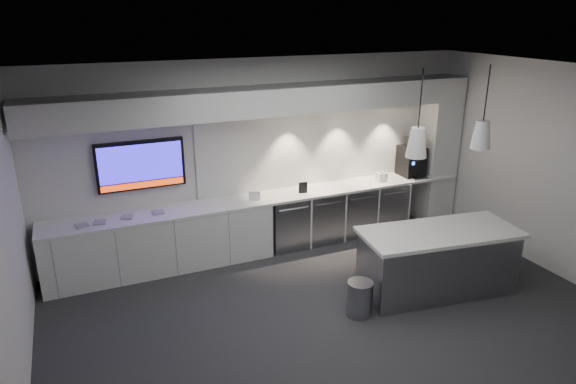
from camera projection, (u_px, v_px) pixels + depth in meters
name	position (u px, v px, depth m)	size (l,w,h in m)	color
floor	(336.00, 317.00, 6.49)	(7.00, 7.00, 0.00)	#2C2C2E
ceiling	(344.00, 75.00, 5.48)	(7.00, 7.00, 0.00)	black
wall_back	(263.00, 154.00, 8.15)	(7.00, 7.00, 0.00)	silver
wall_front	(503.00, 316.00, 3.83)	(7.00, 7.00, 0.00)	silver
wall_left	(2.00, 261.00, 4.67)	(7.00, 7.00, 0.00)	silver
wall_right	(555.00, 171.00, 7.30)	(7.00, 7.00, 0.00)	silver
back_counter	(271.00, 197.00, 8.07)	(6.80, 0.65, 0.04)	white
left_base_cabinets	(161.00, 242.00, 7.56)	(3.30, 0.63, 0.86)	white
fridge_unit_a	(286.00, 221.00, 8.32)	(0.60, 0.61, 0.85)	gray
fridge_unit_b	(320.00, 216.00, 8.56)	(0.60, 0.61, 0.85)	gray
fridge_unit_c	(353.00, 210.00, 8.79)	(0.60, 0.61, 0.85)	gray
fridge_unit_d	(384.00, 205.00, 9.03)	(0.60, 0.61, 0.85)	gray
backsplash	(331.00, 144.00, 8.56)	(4.60, 0.03, 1.30)	white
soffit	(269.00, 100.00, 7.59)	(6.90, 0.60, 0.40)	white
column	(437.00, 150.00, 9.16)	(0.55, 0.55, 2.60)	white
wall_tv	(141.00, 165.00, 7.36)	(1.25, 0.07, 0.72)	black
island	(437.00, 261.00, 6.95)	(2.22, 1.18, 0.90)	gray
bin	(360.00, 298.00, 6.47)	(0.32, 0.32, 0.46)	gray
coffee_machine	(411.00, 160.00, 9.00)	(0.39, 0.56, 0.69)	black
sign_black	(303.00, 188.00, 8.17)	(0.14, 0.02, 0.18)	black
sign_white	(255.00, 196.00, 7.87)	(0.18, 0.02, 0.14)	white
cup_cluster	(381.00, 177.00, 8.75)	(0.17, 0.17, 0.15)	white
tray_a	(82.00, 226.00, 6.92)	(0.16, 0.16, 0.03)	#9C9C9C
tray_b	(100.00, 222.00, 7.03)	(0.16, 0.16, 0.03)	#9C9C9C
tray_c	(127.00, 217.00, 7.21)	(0.16, 0.16, 0.03)	#9C9C9C
tray_d	(158.00, 212.00, 7.38)	(0.16, 0.16, 0.03)	#9C9C9C
pendant_left	(417.00, 142.00, 6.19)	(0.26, 0.26, 1.06)	white
pendant_right	(482.00, 135.00, 6.57)	(0.26, 0.26, 1.06)	white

